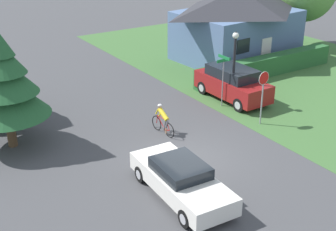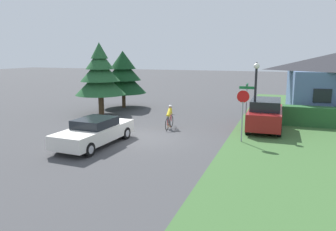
{
  "view_description": "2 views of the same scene",
  "coord_description": "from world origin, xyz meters",
  "px_view_note": "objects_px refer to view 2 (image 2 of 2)",
  "views": [
    {
      "loc": [
        -10.15,
        -13.97,
        9.65
      ],
      "look_at": [
        0.03,
        1.69,
        1.39
      ],
      "focal_mm": 50.0,
      "sensor_mm": 36.0,
      "label": 1
    },
    {
      "loc": [
        6.87,
        -15.72,
        4.52
      ],
      "look_at": [
        0.73,
        1.61,
        1.01
      ],
      "focal_mm": 35.0,
      "sensor_mm": 36.0,
      "label": 2
    }
  ],
  "objects_px": {
    "sedan_left_lane": "(95,132)",
    "cyclist": "(169,117)",
    "stop_sign": "(243,106)",
    "conifer_tall_near": "(100,75)",
    "street_lamp": "(256,87)",
    "street_name_sign": "(247,98)",
    "parked_suv_right": "(265,114)",
    "conifer_tall_far": "(123,75)"
  },
  "relations": [
    {
      "from": "street_name_sign",
      "to": "conifer_tall_near",
      "type": "distance_m",
      "value": 10.86
    },
    {
      "from": "parked_suv_right",
      "to": "street_name_sign",
      "type": "bearing_deg",
      "value": 112.58
    },
    {
      "from": "street_name_sign",
      "to": "conifer_tall_near",
      "type": "bearing_deg",
      "value": 172.23
    },
    {
      "from": "stop_sign",
      "to": "conifer_tall_far",
      "type": "xyz_separation_m",
      "value": [
        -10.78,
        7.85,
        0.84
      ]
    },
    {
      "from": "conifer_tall_near",
      "to": "street_name_sign",
      "type": "bearing_deg",
      "value": -7.77
    },
    {
      "from": "street_lamp",
      "to": "street_name_sign",
      "type": "relative_size",
      "value": 1.46
    },
    {
      "from": "conifer_tall_near",
      "to": "sedan_left_lane",
      "type": "bearing_deg",
      "value": -61.31
    },
    {
      "from": "cyclist",
      "to": "conifer_tall_near",
      "type": "bearing_deg",
      "value": 64.05
    },
    {
      "from": "cyclist",
      "to": "conifer_tall_far",
      "type": "height_order",
      "value": "conifer_tall_far"
    },
    {
      "from": "sedan_left_lane",
      "to": "street_name_sign",
      "type": "xyz_separation_m",
      "value": [
        6.69,
        5.89,
        1.24
      ]
    },
    {
      "from": "sedan_left_lane",
      "to": "conifer_tall_far",
      "type": "bearing_deg",
      "value": 23.08
    },
    {
      "from": "parked_suv_right",
      "to": "street_name_sign",
      "type": "xyz_separation_m",
      "value": [
        -1.08,
        -0.46,
        0.99
      ]
    },
    {
      "from": "street_name_sign",
      "to": "conifer_tall_far",
      "type": "relative_size",
      "value": 0.59
    },
    {
      "from": "stop_sign",
      "to": "conifer_tall_near",
      "type": "bearing_deg",
      "value": -24.91
    },
    {
      "from": "sedan_left_lane",
      "to": "stop_sign",
      "type": "distance_m",
      "value": 7.56
    },
    {
      "from": "parked_suv_right",
      "to": "conifer_tall_near",
      "type": "height_order",
      "value": "conifer_tall_near"
    },
    {
      "from": "parked_suv_right",
      "to": "street_name_sign",
      "type": "relative_size",
      "value": 1.64
    },
    {
      "from": "cyclist",
      "to": "parked_suv_right",
      "type": "height_order",
      "value": "parked_suv_right"
    },
    {
      "from": "sedan_left_lane",
      "to": "street_lamp",
      "type": "relative_size",
      "value": 1.21
    },
    {
      "from": "sedan_left_lane",
      "to": "cyclist",
      "type": "xyz_separation_m",
      "value": [
        2.25,
        4.77,
        0.01
      ]
    },
    {
      "from": "parked_suv_right",
      "to": "stop_sign",
      "type": "distance_m",
      "value": 3.56
    },
    {
      "from": "stop_sign",
      "to": "street_lamp",
      "type": "relative_size",
      "value": 0.67
    },
    {
      "from": "conifer_tall_near",
      "to": "conifer_tall_far",
      "type": "relative_size",
      "value": 1.12
    },
    {
      "from": "sedan_left_lane",
      "to": "conifer_tall_near",
      "type": "relative_size",
      "value": 0.92
    },
    {
      "from": "street_name_sign",
      "to": "conifer_tall_near",
      "type": "xyz_separation_m",
      "value": [
        -10.71,
        1.46,
        1.05
      ]
    },
    {
      "from": "conifer_tall_far",
      "to": "stop_sign",
      "type": "bearing_deg",
      "value": -36.07
    },
    {
      "from": "street_lamp",
      "to": "street_name_sign",
      "type": "distance_m",
      "value": 0.87
    },
    {
      "from": "street_lamp",
      "to": "conifer_tall_near",
      "type": "height_order",
      "value": "conifer_tall_near"
    },
    {
      "from": "stop_sign",
      "to": "street_name_sign",
      "type": "distance_m",
      "value": 2.83
    },
    {
      "from": "parked_suv_right",
      "to": "street_lamp",
      "type": "distance_m",
      "value": 1.9
    },
    {
      "from": "stop_sign",
      "to": "street_lamp",
      "type": "height_order",
      "value": "street_lamp"
    },
    {
      "from": "sedan_left_lane",
      "to": "cyclist",
      "type": "bearing_deg",
      "value": -22.23
    },
    {
      "from": "sedan_left_lane",
      "to": "cyclist",
      "type": "relative_size",
      "value": 2.82
    },
    {
      "from": "sedan_left_lane",
      "to": "street_lamp",
      "type": "bearing_deg",
      "value": -48.73
    },
    {
      "from": "street_lamp",
      "to": "conifer_tall_near",
      "type": "xyz_separation_m",
      "value": [
        -11.21,
        1.7,
        0.37
      ]
    },
    {
      "from": "conifer_tall_far",
      "to": "cyclist",
      "type": "bearing_deg",
      "value": -44.63
    },
    {
      "from": "stop_sign",
      "to": "cyclist",
      "type": "bearing_deg",
      "value": -23.82
    },
    {
      "from": "sedan_left_lane",
      "to": "cyclist",
      "type": "height_order",
      "value": "cyclist"
    },
    {
      "from": "cyclist",
      "to": "street_lamp",
      "type": "xyz_separation_m",
      "value": [
        4.93,
        0.89,
        1.91
      ]
    },
    {
      "from": "stop_sign",
      "to": "conifer_tall_near",
      "type": "relative_size",
      "value": 0.51
    },
    {
      "from": "cyclist",
      "to": "street_name_sign",
      "type": "relative_size",
      "value": 0.62
    },
    {
      "from": "sedan_left_lane",
      "to": "street_name_sign",
      "type": "distance_m",
      "value": 9.0
    }
  ]
}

